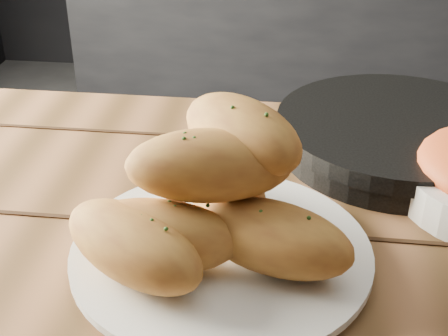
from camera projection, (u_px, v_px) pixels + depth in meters
The scene contains 4 objects.
counter at pixel (424, 1), 2.54m from camera, with size 2.80×0.60×0.90m, color black.
plate at pixel (221, 254), 0.58m from camera, with size 0.28×0.28×0.02m.
bread_rolls at pixel (205, 201), 0.54m from camera, with size 0.27×0.25×0.13m.
skillet at pixel (400, 135), 0.76m from camera, with size 0.42×0.30×0.05m.
Camera 1 is at (-0.49, -0.92, 1.12)m, focal length 50.00 mm.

